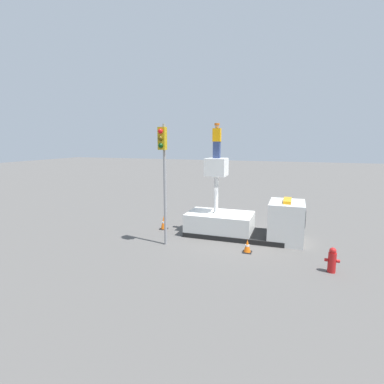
{
  "coord_description": "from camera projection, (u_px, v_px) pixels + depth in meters",
  "views": [
    {
      "loc": [
        2.8,
        -14.89,
        4.89
      ],
      "look_at": [
        -1.96,
        -1.17,
        2.4
      ],
      "focal_mm": 28.0,
      "sensor_mm": 36.0,
      "label": 1
    }
  ],
  "objects": [
    {
      "name": "bucket_truck",
      "position": [
        245.0,
        221.0,
        15.29
      ],
      "size": [
        5.87,
        2.16,
        4.01
      ],
      "color": "black",
      "rests_on": "ground"
    },
    {
      "name": "ground_plane",
      "position": [
        235.0,
        236.0,
        15.59
      ],
      "size": [
        120.0,
        120.0,
        0.0
      ],
      "primitive_type": "plane",
      "color": "#565451"
    },
    {
      "name": "traffic_light_pole",
      "position": [
        163.0,
        161.0,
        13.54
      ],
      "size": [
        0.34,
        0.57,
        5.64
      ],
      "color": "gray",
      "rests_on": "ground"
    },
    {
      "name": "fire_hydrant",
      "position": [
        332.0,
        260.0,
        11.21
      ],
      "size": [
        0.53,
        0.29,
        0.97
      ],
      "color": "red",
      "rests_on": "ground"
    },
    {
      "name": "traffic_cone_curbside",
      "position": [
        247.0,
        246.0,
        13.25
      ],
      "size": [
        0.4,
        0.4,
        0.59
      ],
      "color": "black",
      "rests_on": "ground"
    },
    {
      "name": "traffic_cone_rear",
      "position": [
        164.0,
        223.0,
        16.72
      ],
      "size": [
        0.4,
        0.4,
        0.76
      ],
      "color": "black",
      "rests_on": "ground"
    },
    {
      "name": "worker",
      "position": [
        217.0,
        141.0,
        15.1
      ],
      "size": [
        0.4,
        0.26,
        1.75
      ],
      "color": "navy",
      "rests_on": "bucket_truck"
    }
  ]
}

